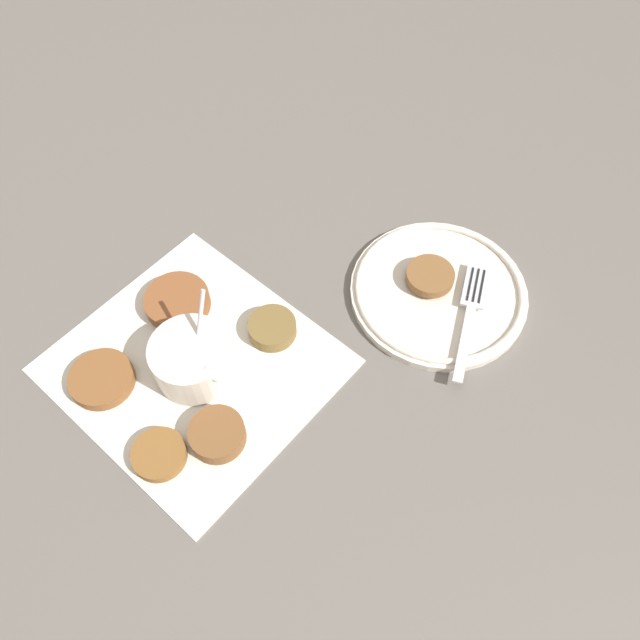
# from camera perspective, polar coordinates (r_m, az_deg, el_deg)

# --- Properties ---
(ground_plane) EXTENTS (4.00, 4.00, 0.00)m
(ground_plane) POSITION_cam_1_polar(r_m,az_deg,el_deg) (0.75, -12.89, -5.31)
(ground_plane) COLOR #605B56
(napkin) EXTENTS (0.32, 0.30, 0.00)m
(napkin) POSITION_cam_1_polar(r_m,az_deg,el_deg) (0.75, -11.48, -3.99)
(napkin) COLOR silver
(napkin) RESTS_ON ground_plane
(sauce_bowl) EXTENTS (0.10, 0.09, 0.10)m
(sauce_bowl) POSITION_cam_1_polar(r_m,az_deg,el_deg) (0.73, -11.57, -3.67)
(sauce_bowl) COLOR silver
(sauce_bowl) RESTS_ON napkin
(fritter_0) EXTENTS (0.08, 0.08, 0.02)m
(fritter_0) POSITION_cam_1_polar(r_m,az_deg,el_deg) (0.79, -12.91, 1.66)
(fritter_0) COLOR brown
(fritter_0) RESTS_ON napkin
(fritter_1) EXTENTS (0.06, 0.06, 0.02)m
(fritter_1) POSITION_cam_1_polar(r_m,az_deg,el_deg) (0.75, -4.39, -0.74)
(fritter_1) COLOR brown
(fritter_1) RESTS_ON napkin
(fritter_2) EXTENTS (0.07, 0.07, 0.01)m
(fritter_2) POSITION_cam_1_polar(r_m,az_deg,el_deg) (0.76, -19.32, -5.11)
(fritter_2) COLOR brown
(fritter_2) RESTS_ON napkin
(fritter_3) EXTENTS (0.06, 0.06, 0.02)m
(fritter_3) POSITION_cam_1_polar(r_m,az_deg,el_deg) (0.70, -9.38, -10.28)
(fritter_3) COLOR brown
(fritter_3) RESTS_ON napkin
(fritter_4) EXTENTS (0.06, 0.06, 0.01)m
(fritter_4) POSITION_cam_1_polar(r_m,az_deg,el_deg) (0.71, -14.50, -11.81)
(fritter_4) COLOR brown
(fritter_4) RESTS_ON napkin
(serving_plate) EXTENTS (0.22, 0.22, 0.02)m
(serving_plate) POSITION_cam_1_polar(r_m,az_deg,el_deg) (0.80, 10.79, 2.62)
(serving_plate) COLOR silver
(serving_plate) RESTS_ON ground_plane
(fritter_on_plate) EXTENTS (0.06, 0.06, 0.01)m
(fritter_on_plate) POSITION_cam_1_polar(r_m,az_deg,el_deg) (0.79, 10.03, 3.99)
(fritter_on_plate) COLOR brown
(fritter_on_plate) RESTS_ON serving_plate
(fork) EXTENTS (0.10, 0.16, 0.00)m
(fork) POSITION_cam_1_polar(r_m,az_deg,el_deg) (0.78, 13.67, 1.08)
(fork) COLOR silver
(fork) RESTS_ON serving_plate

